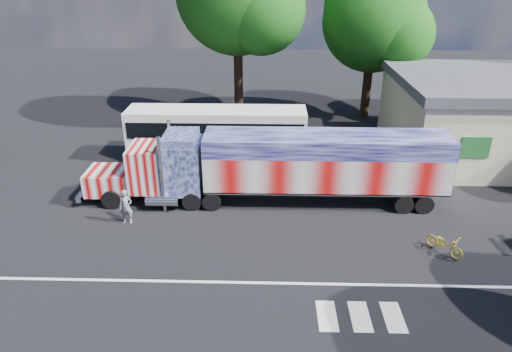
{
  "coord_description": "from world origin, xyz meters",
  "views": [
    {
      "loc": [
        0.57,
        -17.66,
        11.69
      ],
      "look_at": [
        0.0,
        3.0,
        1.9
      ],
      "focal_mm": 32.0,
      "sensor_mm": 36.0,
      "label": 1
    }
  ],
  "objects_px": {
    "coach_bus": "(217,133)",
    "tree_ne_a": "(376,21)",
    "woman": "(126,207)",
    "semi_truck": "(279,165)",
    "bicycle": "(445,244)"
  },
  "relations": [
    {
      "from": "coach_bus",
      "to": "tree_ne_a",
      "type": "relative_size",
      "value": 0.98
    },
    {
      "from": "coach_bus",
      "to": "woman",
      "type": "relative_size",
      "value": 6.44
    },
    {
      "from": "woman",
      "to": "bicycle",
      "type": "distance_m",
      "value": 14.83
    },
    {
      "from": "bicycle",
      "to": "semi_truck",
      "type": "bearing_deg",
      "value": 108.67
    },
    {
      "from": "semi_truck",
      "to": "tree_ne_a",
      "type": "distance_m",
      "value": 17.55
    },
    {
      "from": "bicycle",
      "to": "tree_ne_a",
      "type": "distance_m",
      "value": 20.76
    },
    {
      "from": "semi_truck",
      "to": "tree_ne_a",
      "type": "height_order",
      "value": "tree_ne_a"
    },
    {
      "from": "coach_bus",
      "to": "bicycle",
      "type": "relative_size",
      "value": 6.32
    },
    {
      "from": "semi_truck",
      "to": "bicycle",
      "type": "bearing_deg",
      "value": -32.56
    },
    {
      "from": "woman",
      "to": "semi_truck",
      "type": "bearing_deg",
      "value": 16.07
    },
    {
      "from": "coach_bus",
      "to": "semi_truck",
      "type": "bearing_deg",
      "value": -56.5
    },
    {
      "from": "bicycle",
      "to": "coach_bus",
      "type": "bearing_deg",
      "value": 97.89
    },
    {
      "from": "semi_truck",
      "to": "coach_bus",
      "type": "distance_m",
      "value": 7.01
    },
    {
      "from": "tree_ne_a",
      "to": "bicycle",
      "type": "bearing_deg",
      "value": -90.77
    },
    {
      "from": "semi_truck",
      "to": "coach_bus",
      "type": "height_order",
      "value": "semi_truck"
    }
  ]
}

